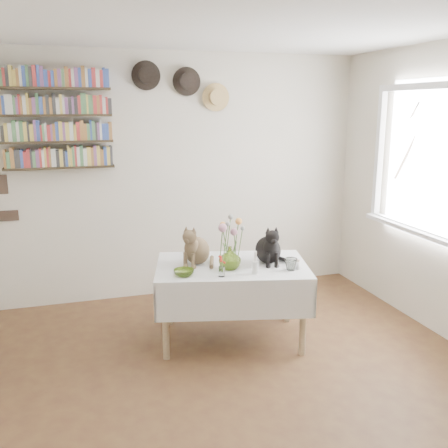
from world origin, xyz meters
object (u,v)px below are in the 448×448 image
object	(u,v)px
black_cat	(268,243)
bookshelf_unit	(56,119)
dining_table	(232,283)
tabby_cat	(197,243)
flower_vase	(230,258)

from	to	relation	value
black_cat	bookshelf_unit	xyz separation A→B (m)	(-1.64, 1.20, 1.00)
dining_table	black_cat	distance (m)	0.46
bookshelf_unit	black_cat	bearing A→B (deg)	-36.14
tabby_cat	black_cat	xyz separation A→B (m)	(0.58, -0.16, -0.00)
dining_table	flower_vase	world-z (taller)	flower_vase
dining_table	black_cat	xyz separation A→B (m)	(0.31, -0.03, 0.34)
tabby_cat	black_cat	bearing A→B (deg)	26.36
tabby_cat	bookshelf_unit	xyz separation A→B (m)	(-1.06, 1.04, 1.00)
flower_vase	tabby_cat	bearing A→B (deg)	132.44
black_cat	flower_vase	size ratio (longest dim) A/B	1.81
dining_table	flower_vase	xyz separation A→B (m)	(-0.05, -0.10, 0.26)
dining_table	bookshelf_unit	bearing A→B (deg)	138.70
tabby_cat	flower_vase	distance (m)	0.33
tabby_cat	black_cat	size ratio (longest dim) A/B	1.02
flower_vase	bookshelf_unit	size ratio (longest dim) A/B	0.19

